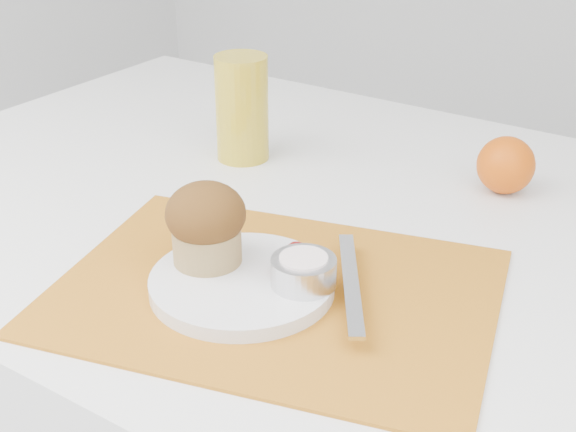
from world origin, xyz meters
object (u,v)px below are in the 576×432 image
Objects in this scene: plate at (242,283)px; muffin at (206,223)px; orange at (506,165)px; juice_glass at (242,108)px.

plate is 2.16× the size of muffin.
plate is 2.56× the size of orange.
muffin is (0.16, -0.27, -0.01)m from juice_glass.
plate is 0.39m from orange.
muffin is (-0.17, -0.36, 0.02)m from orange.
orange is 0.50× the size of juice_glass.
plate is at bearing -7.47° from muffin.
juice_glass is 1.68× the size of muffin.
muffin is at bearing -115.91° from orange.
juice_glass is (-0.33, -0.09, 0.03)m from orange.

